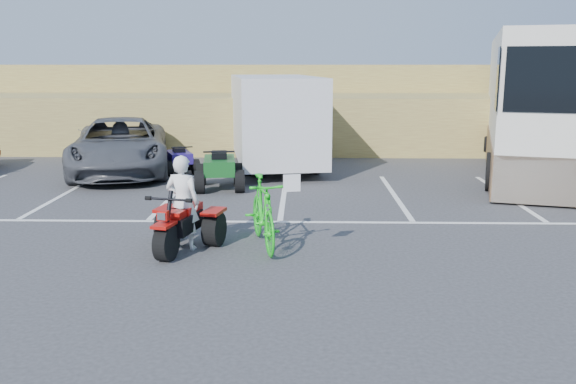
{
  "coord_description": "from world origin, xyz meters",
  "views": [
    {
      "loc": [
        0.45,
        -9.54,
        3.15
      ],
      "look_at": [
        0.21,
        0.62,
        1.0
      ],
      "focal_mm": 38.0,
      "sensor_mm": 36.0,
      "label": 1
    }
  ],
  "objects_px": {
    "quad_atv_blue": "(180,173)",
    "quad_atv_green": "(220,189)",
    "rider": "(183,202)",
    "cargo_trailer": "(275,118)",
    "red_trike_atv": "(181,251)",
    "rv_motorhome": "(538,113)",
    "grey_pickup": "(120,146)",
    "green_dirt_bike": "(263,212)"
  },
  "relations": [
    {
      "from": "green_dirt_bike",
      "to": "grey_pickup",
      "type": "height_order",
      "value": "grey_pickup"
    },
    {
      "from": "red_trike_atv",
      "to": "quad_atv_green",
      "type": "bearing_deg",
      "value": 103.36
    },
    {
      "from": "red_trike_atv",
      "to": "rider",
      "type": "distance_m",
      "value": 0.83
    },
    {
      "from": "quad_atv_green",
      "to": "rv_motorhome",
      "type": "bearing_deg",
      "value": 11.66
    },
    {
      "from": "rider",
      "to": "green_dirt_bike",
      "type": "relative_size",
      "value": 0.79
    },
    {
      "from": "red_trike_atv",
      "to": "grey_pickup",
      "type": "xyz_separation_m",
      "value": [
        -3.24,
        7.56,
        0.8
      ]
    },
    {
      "from": "green_dirt_bike",
      "to": "cargo_trailer",
      "type": "relative_size",
      "value": 0.33
    },
    {
      "from": "quad_atv_blue",
      "to": "quad_atv_green",
      "type": "distance_m",
      "value": 2.71
    },
    {
      "from": "green_dirt_bike",
      "to": "quad_atv_green",
      "type": "xyz_separation_m",
      "value": [
        -1.44,
        5.03,
        -0.62
      ]
    },
    {
      "from": "cargo_trailer",
      "to": "quad_atv_blue",
      "type": "relative_size",
      "value": 4.83
    },
    {
      "from": "rider",
      "to": "green_dirt_bike",
      "type": "bearing_deg",
      "value": -160.91
    },
    {
      "from": "rv_motorhome",
      "to": "rider",
      "type": "bearing_deg",
      "value": -121.84
    },
    {
      "from": "rider",
      "to": "cargo_trailer",
      "type": "bearing_deg",
      "value": -84.83
    },
    {
      "from": "rider",
      "to": "cargo_trailer",
      "type": "distance_m",
      "value": 8.78
    },
    {
      "from": "quad_atv_blue",
      "to": "cargo_trailer",
      "type": "bearing_deg",
      "value": 1.6
    },
    {
      "from": "red_trike_atv",
      "to": "green_dirt_bike",
      "type": "height_order",
      "value": "green_dirt_bike"
    },
    {
      "from": "rider",
      "to": "rv_motorhome",
      "type": "distance_m",
      "value": 12.39
    },
    {
      "from": "grey_pickup",
      "to": "rv_motorhome",
      "type": "height_order",
      "value": "rv_motorhome"
    },
    {
      "from": "cargo_trailer",
      "to": "rv_motorhome",
      "type": "distance_m",
      "value": 7.92
    },
    {
      "from": "rider",
      "to": "quad_atv_green",
      "type": "height_order",
      "value": "rider"
    },
    {
      "from": "grey_pickup",
      "to": "rider",
      "type": "bearing_deg",
      "value": -79.32
    },
    {
      "from": "quad_atv_green",
      "to": "rider",
      "type": "bearing_deg",
      "value": -96.7
    },
    {
      "from": "red_trike_atv",
      "to": "green_dirt_bike",
      "type": "relative_size",
      "value": 0.77
    },
    {
      "from": "rider",
      "to": "green_dirt_bike",
      "type": "distance_m",
      "value": 1.39
    },
    {
      "from": "red_trike_atv",
      "to": "quad_atv_green",
      "type": "xyz_separation_m",
      "value": [
        -0.03,
        5.32,
        0.0
      ]
    },
    {
      "from": "rider",
      "to": "cargo_trailer",
      "type": "xyz_separation_m",
      "value": [
        1.19,
        8.67,
        0.68
      ]
    },
    {
      "from": "red_trike_atv",
      "to": "rv_motorhome",
      "type": "bearing_deg",
      "value": 55.93
    },
    {
      "from": "red_trike_atv",
      "to": "cargo_trailer",
      "type": "relative_size",
      "value": 0.25
    },
    {
      "from": "rv_motorhome",
      "to": "quad_atv_blue",
      "type": "xyz_separation_m",
      "value": [
        -10.66,
        -0.92,
        -1.69
      ]
    },
    {
      "from": "quad_atv_green",
      "to": "grey_pickup",
      "type": "bearing_deg",
      "value": 137.64
    },
    {
      "from": "rv_motorhome",
      "to": "quad_atv_green",
      "type": "xyz_separation_m",
      "value": [
        -9.17,
        -3.18,
        -1.69
      ]
    },
    {
      "from": "quad_atv_green",
      "to": "red_trike_atv",
      "type": "bearing_deg",
      "value": -97.09
    },
    {
      "from": "red_trike_atv",
      "to": "grey_pickup",
      "type": "relative_size",
      "value": 0.28
    },
    {
      "from": "green_dirt_bike",
      "to": "quad_atv_blue",
      "type": "xyz_separation_m",
      "value": [
        -2.93,
        7.29,
        -0.62
      ]
    },
    {
      "from": "cargo_trailer",
      "to": "quad_atv_green",
      "type": "xyz_separation_m",
      "value": [
        -1.26,
        -3.49,
        -1.5
      ]
    },
    {
      "from": "rider",
      "to": "grey_pickup",
      "type": "distance_m",
      "value": 8.11
    },
    {
      "from": "green_dirt_bike",
      "to": "quad_atv_green",
      "type": "height_order",
      "value": "green_dirt_bike"
    },
    {
      "from": "red_trike_atv",
      "to": "rider",
      "type": "relative_size",
      "value": 0.97
    },
    {
      "from": "red_trike_atv",
      "to": "grey_pickup",
      "type": "bearing_deg",
      "value": 126.2
    },
    {
      "from": "red_trike_atv",
      "to": "rv_motorhome",
      "type": "distance_m",
      "value": 12.59
    },
    {
      "from": "red_trike_atv",
      "to": "quad_atv_blue",
      "type": "relative_size",
      "value": 1.23
    },
    {
      "from": "rider",
      "to": "quad_atv_blue",
      "type": "xyz_separation_m",
      "value": [
        -1.56,
        7.44,
        -0.82
      ]
    }
  ]
}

